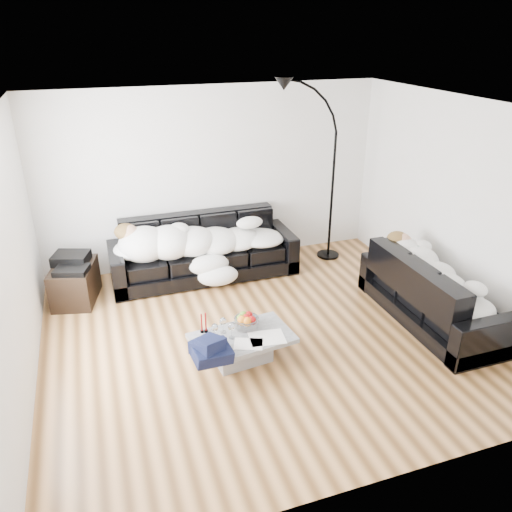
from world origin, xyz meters
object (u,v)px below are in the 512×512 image
object	(u,v)px
shoes	(266,339)
wine_glass_c	(232,330)
sleeper_right	(437,274)
sofa_right	(434,290)
floor_lamp	(333,183)
wine_glass_a	(223,325)
candle_right	(206,323)
sleeper_back	(204,236)
sofa_back	(204,248)
wine_glass_b	(215,331)
fruit_bowl	(247,320)
candle_left	(202,324)
stereo	(71,261)
coffee_table	(242,348)
av_cabinet	(75,283)

from	to	relation	value
shoes	wine_glass_c	bearing A→B (deg)	-141.28
sleeper_right	shoes	distance (m)	2.17
sofa_right	floor_lamp	bearing A→B (deg)	9.49
wine_glass_a	candle_right	bearing A→B (deg)	157.79
sleeper_back	sofa_back	bearing A→B (deg)	90.00
sleeper_right	wine_glass_b	size ratio (longest dim) A/B	9.65
fruit_bowl	wine_glass_b	distance (m)	0.40
candle_left	candle_right	world-z (taller)	candle_right
shoes	stereo	bearing A→B (deg)	152.62
sleeper_back	stereo	bearing A→B (deg)	-176.30
candle_right	stereo	size ratio (longest dim) A/B	0.53
sofa_right	sleeper_back	size ratio (longest dim) A/B	0.91
sofa_back	floor_lamp	bearing A→B (deg)	0.69
sofa_back	wine_glass_a	xyz separation A→B (m)	(-0.26, -1.99, -0.03)
sofa_right	fruit_bowl	world-z (taller)	sofa_right
floor_lamp	candle_left	bearing A→B (deg)	-118.65
wine_glass_c	candle_right	xyz separation A→B (m)	(-0.23, 0.20, 0.02)
sofa_back	candle_right	size ratio (longest dim) A/B	11.13
sofa_right	candle_right	xyz separation A→B (m)	(-2.79, 0.16, 0.02)
wine_glass_a	wine_glass_b	size ratio (longest dim) A/B	1.01
sofa_right	fruit_bowl	size ratio (longest dim) A/B	7.39
candle_left	floor_lamp	distance (m)	3.24
sofa_back	candle_left	xyz separation A→B (m)	(-0.48, -1.92, -0.01)
sofa_right	wine_glass_c	bearing A→B (deg)	90.85
sleeper_back	floor_lamp	world-z (taller)	floor_lamp
candle_left	coffee_table	bearing A→B (deg)	-28.54
sleeper_right	stereo	xyz separation A→B (m)	(-4.13, 1.92, -0.06)
candle_left	floor_lamp	size ratio (longest dim) A/B	0.09
sofa_back	wine_glass_b	xyz separation A→B (m)	(-0.37, -2.07, -0.03)
sofa_right	wine_glass_b	xyz separation A→B (m)	(-2.73, 0.01, -0.01)
sofa_right	shoes	size ratio (longest dim) A/B	4.66
candle_right	floor_lamp	size ratio (longest dim) A/B	0.10
wine_glass_c	floor_lamp	world-z (taller)	floor_lamp
floor_lamp	sofa_right	bearing A→B (deg)	-57.18
candle_left	stereo	bearing A→B (deg)	126.57
wine_glass_c	coffee_table	bearing A→B (deg)	-2.43
wine_glass_c	shoes	bearing A→B (deg)	25.91
shoes	floor_lamp	size ratio (longest dim) A/B	0.18
fruit_bowl	floor_lamp	bearing A→B (deg)	44.93
fruit_bowl	wine_glass_c	size ratio (longest dim) A/B	1.44
sleeper_back	fruit_bowl	size ratio (longest dim) A/B	8.09
sofa_back	coffee_table	size ratio (longest dim) A/B	2.45
sleeper_back	sleeper_right	distance (m)	3.11
shoes	fruit_bowl	bearing A→B (deg)	-152.20
fruit_bowl	floor_lamp	world-z (taller)	floor_lamp
sofa_right	sleeper_back	distance (m)	3.12
av_cabinet	fruit_bowl	bearing A→B (deg)	-31.33
sleeper_right	coffee_table	world-z (taller)	sleeper_right
sleeper_right	shoes	size ratio (longest dim) A/B	3.99
sleeper_right	stereo	world-z (taller)	sleeper_right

